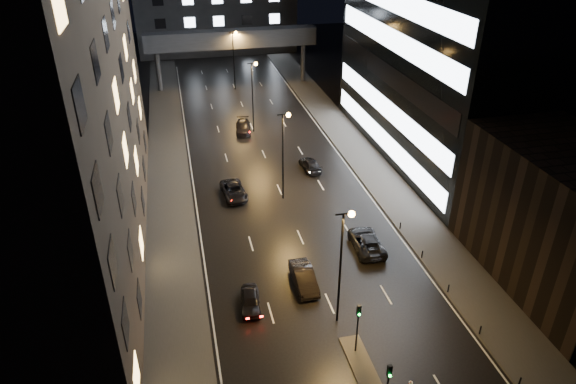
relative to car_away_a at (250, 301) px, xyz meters
name	(u,v)px	position (x,y,z in m)	size (l,w,h in m)	color
ground	(264,154)	(6.48, 28.91, -0.66)	(160.00, 160.00, 0.00)	black
sidewalk_left	(169,181)	(-6.02, 23.91, -0.58)	(5.00, 110.00, 0.15)	#383533
sidewalk_right	(366,160)	(18.98, 23.91, -0.58)	(5.00, 110.00, 0.15)	#383533
building_left	(14,35)	(-16.02, 12.91, 19.34)	(15.00, 48.00, 40.00)	#2D2319
building_right_low	(566,220)	(26.48, -2.09, 5.34)	(10.00, 18.00, 12.00)	black
skybridge	(231,40)	(6.48, 58.91, 7.68)	(30.00, 3.00, 10.00)	#333335
median_island	(367,378)	(6.78, -9.09, -0.58)	(1.60, 8.00, 0.15)	#383533
traffic_signal_near	(358,321)	(6.78, -6.60, 2.44)	(0.28, 0.34, 4.40)	black
traffic_signal_far	(388,382)	(6.78, -12.10, 2.44)	(0.28, 0.34, 4.40)	black
bollard_row	(463,309)	(16.68, -4.59, -0.21)	(0.12, 25.12, 0.90)	black
streetlight_near	(343,254)	(6.64, -3.09, 5.84)	(1.45, 0.50, 10.15)	black
streetlight_mid_a	(284,145)	(6.64, 16.91, 5.84)	(1.45, 0.50, 10.15)	black
streetlight_mid_b	(253,88)	(6.64, 36.91, 5.84)	(1.45, 0.50, 10.15)	black
streetlight_far	(234,53)	(6.64, 56.91, 5.84)	(1.45, 0.50, 10.15)	black
car_away_a	(250,301)	(0.00, 0.00, 0.00)	(1.55, 3.85, 1.31)	black
car_away_b	(304,278)	(4.98, 1.73, 0.14)	(1.69, 4.85, 1.60)	black
car_away_c	(234,191)	(1.13, 18.53, 0.07)	(2.41, 5.23, 1.45)	black
car_away_d	(243,127)	(4.98, 37.10, 0.09)	(2.10, 5.17, 1.50)	black
car_toward_a	(366,242)	(12.18, 5.66, 0.13)	(2.60, 5.64, 1.57)	black
car_toward_b	(310,165)	(11.31, 23.17, 0.02)	(1.90, 4.67, 1.36)	black
cone_b	(411,383)	(9.48, -10.33, -0.41)	(0.33, 0.33, 0.49)	#E83E0C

